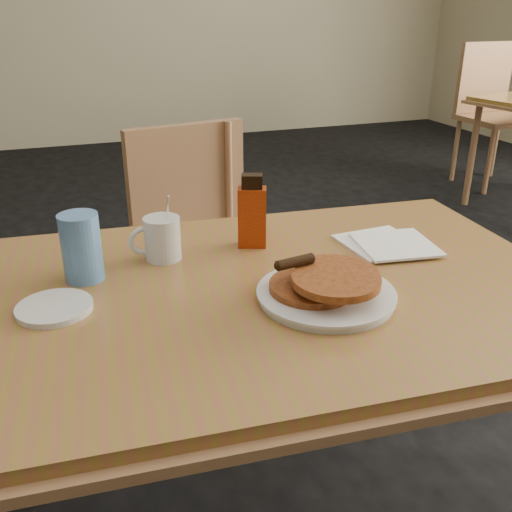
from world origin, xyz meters
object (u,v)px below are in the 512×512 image
Objects in this scene: main_table at (273,300)px; chair_main_far at (196,241)px; coffee_mug at (161,238)px; syrup_bottle at (252,214)px; blue_tumbler at (81,247)px; chair_neighbor_far at (491,101)px; pancake_plate at (326,288)px.

chair_main_far is at bearing 88.65° from main_table.
chair_main_far is 0.64m from coffee_mug.
chair_main_far is 5.96× the size of coffee_mug.
coffee_mug is 0.88× the size of syrup_bottle.
coffee_mug is at bearing 133.28° from main_table.
blue_tumbler is (-0.37, 0.16, 0.11)m from main_table.
chair_neighbor_far is at bearing 56.66° from coffee_mug.
chair_main_far is 0.61m from syrup_bottle.
syrup_bottle is at bearing 19.03° from coffee_mug.
syrup_bottle is at bearing 7.49° from blue_tumbler.
chair_neighbor_far is 5.84× the size of syrup_bottle.
syrup_bottle is (0.01, -0.54, 0.28)m from chair_main_far.
pancake_plate is at bearing -60.93° from syrup_bottle.
syrup_bottle is 1.22× the size of blue_tumbler.
main_table is 3.75m from chair_neighbor_far.
syrup_bottle is at bearing -140.47° from chair_neighbor_far.
blue_tumbler is (-0.40, -0.05, -0.01)m from syrup_bottle.
syrup_bottle is (-0.05, 0.31, 0.06)m from pancake_plate.
syrup_bottle reaches higher than main_table.
main_table is at bearing -76.72° from syrup_bottle.
blue_tumbler reaches higher than main_table.
chair_main_far is 0.76m from blue_tumbler.
blue_tumbler is at bearing 157.11° from main_table.
chair_neighbor_far is at bearing 37.31° from blue_tumbler.
chair_main_far is at bearing 111.51° from syrup_bottle.
coffee_mug is (-0.27, 0.31, 0.03)m from pancake_plate.
chair_main_far is 5.23× the size of syrup_bottle.
pancake_plate is (-2.69, -2.64, 0.15)m from chair_neighbor_far.
syrup_bottle is at bearing 82.71° from main_table.
blue_tumbler is (-0.18, -0.05, 0.02)m from coffee_mug.
pancake_plate is (0.06, -0.85, 0.22)m from chair_main_far.
pancake_plate is 1.90× the size of blue_tumbler.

